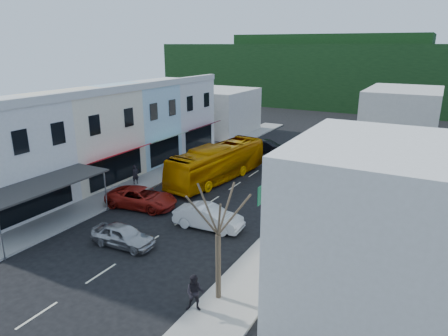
# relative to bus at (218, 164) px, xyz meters

# --- Properties ---
(ground) EXTENTS (120.00, 120.00, 0.00)m
(ground) POSITION_rel_bus_xyz_m (2.16, -8.75, -1.55)
(ground) COLOR black
(ground) RESTS_ON ground
(sidewalk_left) EXTENTS (3.00, 52.00, 0.15)m
(sidewalk_left) POSITION_rel_bus_xyz_m (-5.34, 1.25, -1.48)
(sidewalk_left) COLOR gray
(sidewalk_left) RESTS_ON ground
(sidewalk_right) EXTENTS (3.00, 52.00, 0.15)m
(sidewalk_right) POSITION_rel_bus_xyz_m (9.66, 1.25, -1.48)
(sidewalk_right) COLOR gray
(sidewalk_right) RESTS_ON ground
(shopfront_row) EXTENTS (8.25, 30.00, 8.00)m
(shopfront_row) POSITION_rel_bus_xyz_m (-10.34, -3.75, 2.45)
(shopfront_row) COLOR silver
(shopfront_row) RESTS_ON ground
(right_building) EXTENTS (8.00, 9.00, 8.00)m
(right_building) POSITION_rel_bus_xyz_m (15.66, -12.75, 2.45)
(right_building) COLOR silver
(right_building) RESTS_ON ground
(distant_block_left) EXTENTS (8.00, 10.00, 6.00)m
(distant_block_left) POSITION_rel_bus_xyz_m (-9.84, 18.25, 1.45)
(distant_block_left) COLOR #B7B2A8
(distant_block_left) RESTS_ON ground
(distant_block_right) EXTENTS (8.00, 12.00, 7.00)m
(distant_block_right) POSITION_rel_bus_xyz_m (13.16, 21.25, 1.95)
(distant_block_right) COLOR #B7B2A8
(distant_block_right) RESTS_ON ground
(hillside) EXTENTS (80.00, 26.00, 14.00)m
(hillside) POSITION_rel_bus_xyz_m (0.70, 56.34, 5.18)
(hillside) COLOR black
(hillside) RESTS_ON ground
(bus) EXTENTS (3.90, 11.82, 3.10)m
(bus) POSITION_rel_bus_xyz_m (0.00, 0.00, 0.00)
(bus) COLOR orange
(bus) RESTS_ON ground
(car_silver) EXTENTS (4.50, 2.06, 1.40)m
(car_silver) POSITION_rel_bus_xyz_m (1.08, -13.76, -0.85)
(car_silver) COLOR #A7A7AB
(car_silver) RESTS_ON ground
(car_white) EXTENTS (4.52, 2.13, 1.40)m
(car_white) POSITION_rel_bus_xyz_m (4.40, -9.08, -0.85)
(car_white) COLOR silver
(car_white) RESTS_ON ground
(car_red) EXTENTS (4.81, 2.50, 1.40)m
(car_red) POSITION_rel_bus_xyz_m (-1.92, -8.40, -0.85)
(car_red) COLOR maroon
(car_red) RESTS_ON ground
(car_black_near) EXTENTS (4.50, 1.84, 1.40)m
(car_black_near) POSITION_rel_bus_xyz_m (5.86, 4.99, -0.85)
(car_black_near) COLOR black
(car_black_near) RESTS_ON ground
(car_navy_mid) EXTENTS (4.50, 2.07, 1.40)m
(car_navy_mid) POSITION_rel_bus_xyz_m (4.93, 10.18, -0.85)
(car_navy_mid) COLOR black
(car_navy_mid) RESTS_ON ground
(car_black_far) EXTENTS (4.45, 1.92, 1.40)m
(car_black_far) POSITION_rel_bus_xyz_m (0.33, 11.07, -0.85)
(car_black_far) COLOR black
(car_black_far) RESTS_ON ground
(car_navy_far) EXTENTS (4.53, 1.92, 1.40)m
(car_navy_far) POSITION_rel_bus_xyz_m (5.41, 15.81, -0.85)
(car_navy_far) COLOR black
(car_navy_far) RESTS_ON ground
(pedestrian_left) EXTENTS (0.59, 0.70, 1.70)m
(pedestrian_left) POSITION_rel_bus_xyz_m (-5.59, -4.79, -0.55)
(pedestrian_left) COLOR black
(pedestrian_left) RESTS_ON sidewalk_left
(pedestrian_right) EXTENTS (0.82, 0.68, 1.70)m
(pedestrian_right) POSITION_rel_bus_xyz_m (8.46, -17.10, -0.55)
(pedestrian_right) COLOR black
(pedestrian_right) RESTS_ON sidewalk_right
(direction_sign) EXTENTS (0.29, 1.62, 3.56)m
(direction_sign) POSITION_rel_bus_xyz_m (7.96, -8.15, 0.23)
(direction_sign) COLOR #125833
(direction_sign) RESTS_ON ground
(street_tree) EXTENTS (2.24, 2.24, 7.00)m
(street_tree) POSITION_rel_bus_xyz_m (8.90, -15.72, 1.95)
(street_tree) COLOR #372C20
(street_tree) RESTS_ON ground
(traffic_signal) EXTENTS (1.31, 1.47, 5.45)m
(traffic_signal) POSITION_rel_bus_xyz_m (8.76, 22.65, 1.18)
(traffic_signal) COLOR black
(traffic_signal) RESTS_ON ground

